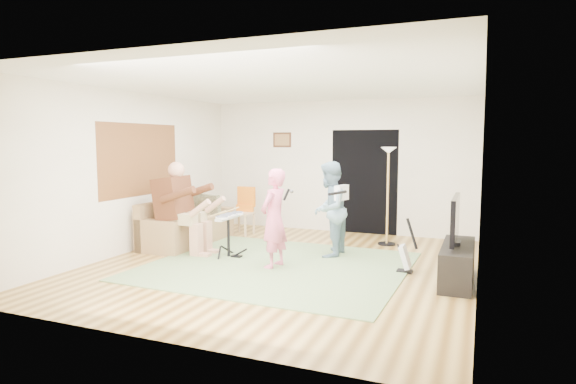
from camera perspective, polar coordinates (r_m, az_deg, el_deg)
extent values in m
plane|color=brown|center=(7.36, -0.72, -8.67)|extent=(6.00, 6.00, 0.00)
plane|color=white|center=(7.17, -0.74, 12.69)|extent=(6.00, 6.00, 0.00)
plane|color=brown|center=(8.73, -17.09, 3.67)|extent=(0.00, 2.05, 2.05)
plane|color=black|center=(9.84, 9.02, 1.18)|extent=(2.10, 0.00, 2.10)
cube|color=#3F2314|center=(10.36, -0.70, 6.20)|extent=(0.42, 0.03, 0.32)
cube|color=#66824F|center=(7.30, -1.25, -8.73)|extent=(3.81, 3.44, 0.02)
cube|color=#96734B|center=(9.03, -11.73, -4.74)|extent=(0.81, 1.62, 0.40)
cube|color=#96734B|center=(9.19, -13.54, -3.31)|extent=(0.15, 2.00, 0.81)
cube|color=#96734B|center=(9.77, -8.79, -3.37)|extent=(0.81, 0.19, 0.57)
cube|color=#96734B|center=(8.29, -15.23, -5.18)|extent=(0.81, 0.19, 0.57)
cube|color=#5A2E19|center=(8.31, -13.46, -0.69)|extent=(0.43, 0.56, 0.71)
sphere|color=tan|center=(8.23, -13.12, 2.54)|extent=(0.28, 0.28, 0.28)
cylinder|color=black|center=(7.84, -7.07, -5.26)|extent=(0.05, 0.05, 0.64)
cube|color=silver|center=(7.79, -7.10, -3.03)|extent=(0.12, 0.64, 0.04)
imported|color=#E06184|center=(7.09, -1.68, -3.16)|extent=(0.42, 0.58, 1.47)
imported|color=#7192A5|center=(7.81, 4.93, -2.05)|extent=(0.59, 0.75, 1.55)
cube|color=black|center=(7.18, 13.66, -9.11)|extent=(0.22, 0.18, 0.03)
cube|color=silver|center=(7.12, 13.70, -7.48)|extent=(0.17, 0.25, 0.34)
cylinder|color=black|center=(7.04, 14.48, -4.80)|extent=(0.18, 0.04, 0.44)
cylinder|color=black|center=(8.96, 11.61, -6.04)|extent=(0.32, 0.32, 0.03)
cylinder|color=tan|center=(8.83, 11.72, -0.69)|extent=(0.04, 0.04, 1.67)
cone|color=white|center=(8.77, 11.84, 4.86)|extent=(0.28, 0.28, 0.11)
cube|color=#CCB084|center=(9.70, -5.48, -2.51)|extent=(0.42, 0.42, 0.04)
cube|color=orange|center=(9.82, -5.00, -0.54)|extent=(0.39, 0.09, 0.40)
cube|color=black|center=(6.85, 19.45, -7.99)|extent=(0.40, 1.40, 0.50)
cube|color=black|center=(6.73, 19.20, -3.00)|extent=(0.06, 1.11, 0.59)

